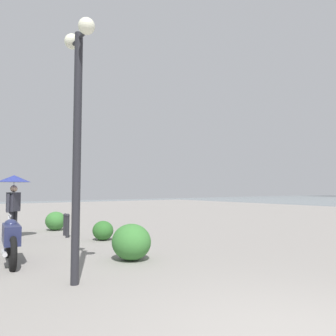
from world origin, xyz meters
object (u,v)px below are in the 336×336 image
(pedestrian, at_px, (14,189))
(bollard_near, at_px, (68,225))
(lamppost, at_px, (78,112))
(bollard_mid, at_px, (65,224))
(motorcycle, at_px, (11,239))

(pedestrian, bearing_deg, bollard_near, -114.08)
(lamppost, relative_size, bollard_mid, 5.89)
(lamppost, xyz_separation_m, bollard_near, (5.25, -1.64, -2.51))
(lamppost, xyz_separation_m, motorcycle, (2.41, 0.57, -2.42))
(bollard_mid, bearing_deg, lamppost, 163.36)
(motorcycle, distance_m, bollard_near, 3.60)
(lamppost, bearing_deg, motorcycle, 13.26)
(lamppost, height_order, motorcycle, lamppost)
(motorcycle, distance_m, pedestrian, 3.76)
(motorcycle, xyz_separation_m, bollard_mid, (3.37, -2.29, -0.11))
(lamppost, bearing_deg, pedestrian, -1.06)
(lamppost, relative_size, motorcycle, 2.05)
(pedestrian, height_order, bollard_near, pedestrian)
(lamppost, relative_size, pedestrian, 2.19)
(lamppost, height_order, pedestrian, lamppost)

